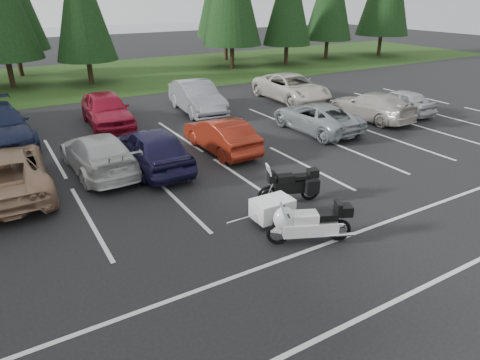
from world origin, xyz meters
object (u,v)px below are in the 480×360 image
car_near_5 (221,135)px  touring_motorcycle (310,219)px  car_near_3 (98,153)px  car_near_7 (371,106)px  car_far_4 (291,88)px  adventure_motorcycle (289,182)px  car_near_6 (316,117)px  car_far_2 (107,109)px  car_near_8 (400,101)px  car_far_3 (197,97)px  car_near_4 (152,148)px  car_near_2 (4,172)px  cargo_trailer (272,211)px

car_near_5 → touring_motorcycle: car_near_5 is taller
car_near_3 → car_near_7: car_near_3 is taller
car_far_4 → adventure_motorcycle: bearing=-126.6°
car_near_6 → car_far_2: 10.12m
car_near_8 → car_far_3: car_far_3 is taller
car_far_4 → adventure_motorcycle: car_far_4 is taller
car_near_3 → car_far_3: 8.92m
car_near_7 → car_far_2: bearing=-29.4°
car_near_3 → car_near_8: size_ratio=1.25×
car_near_4 → car_near_5: size_ratio=1.11×
car_near_6 → touring_motorcycle: 10.07m
car_far_3 → car_near_2: bearing=-141.8°
car_near_4 → car_near_6: bearing=-175.1°
car_far_4 → car_near_2: bearing=-159.1°
car_far_2 → car_far_4: (11.02, -0.27, -0.05)m
car_near_2 → touring_motorcycle: (6.55, -7.36, -0.07)m
car_near_4 → car_near_7: (12.05, 0.70, -0.11)m
car_near_2 → car_near_7: (16.93, 0.39, -0.07)m
car_near_8 → car_near_2: bearing=2.0°
adventure_motorcycle → car_near_5: bearing=102.5°
touring_motorcycle → car_near_4: bearing=128.0°
car_near_4 → car_near_5: car_near_4 is taller
car_near_3 → car_far_4: car_far_4 is taller
car_far_2 → car_near_3: bearing=-104.4°
car_near_8 → cargo_trailer: (-12.83, -6.39, -0.29)m
car_near_2 → touring_motorcycle: car_near_2 is taller
car_far_4 → cargo_trailer: size_ratio=3.44×
car_far_4 → touring_motorcycle: (-9.39, -13.20, -0.08)m
car_near_2 → car_far_3: 11.63m
car_far_4 → car_near_5: bearing=-143.3°
cargo_trailer → car_near_2: bearing=136.3°
car_far_4 → touring_motorcycle: size_ratio=2.23×
car_near_2 → car_far_2: 7.84m
car_near_2 → adventure_motorcycle: car_near_2 is taller
car_near_5 → car_far_4: bearing=-145.2°
car_near_7 → cargo_trailer: car_near_7 is taller
car_near_7 → car_far_4: (-0.99, 5.45, 0.08)m
car_near_2 → car_near_3: 3.10m
car_near_4 → touring_motorcycle: size_ratio=1.87×
car_near_8 → car_near_7: bearing=1.2°
car_far_2 → cargo_trailer: size_ratio=2.99×
car_near_5 → car_near_8: bearing=-179.3°
car_far_2 → touring_motorcycle: (1.64, -13.47, -0.13)m
cargo_trailer → adventure_motorcycle: 1.47m
car_near_4 → car_near_6: (8.28, 0.55, -0.13)m
car_far_3 → cargo_trailer: 12.72m
car_near_8 → car_far_4: car_far_4 is taller
car_near_3 → touring_motorcycle: (3.47, -7.76, -0.01)m
car_near_4 → car_near_5: bearing=-172.3°
car_far_3 → touring_motorcycle: bearing=-97.7°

